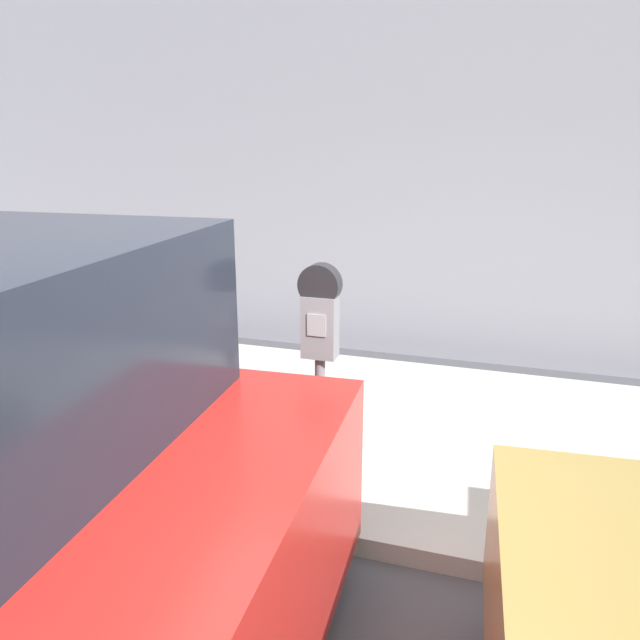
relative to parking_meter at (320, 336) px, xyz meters
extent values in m
cube|color=#BCB7AD|center=(0.29, 1.13, -1.08)|extent=(24.00, 2.80, 0.12)
cube|color=gray|center=(0.29, 3.22, 1.74)|extent=(24.00, 0.30, 5.76)
cylinder|color=slate|center=(0.00, 0.00, -0.57)|extent=(0.06, 0.06, 0.91)
cube|color=slate|center=(0.00, 0.00, 0.05)|extent=(0.19, 0.12, 0.34)
cube|color=gray|center=(0.00, -0.06, 0.08)|extent=(0.10, 0.01, 0.12)
cylinder|color=black|center=(0.00, 0.00, 0.29)|extent=(0.22, 0.09, 0.22)
cylinder|color=black|center=(-0.57, -0.55, -0.82)|extent=(0.67, 0.26, 0.66)
cylinder|color=red|center=(-2.58, 0.42, -0.74)|extent=(0.21, 0.21, 0.56)
sphere|color=red|center=(-2.58, 0.42, -0.42)|extent=(0.19, 0.19, 0.19)
camera|label=1|loc=(0.99, -3.06, 1.03)|focal=35.00mm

